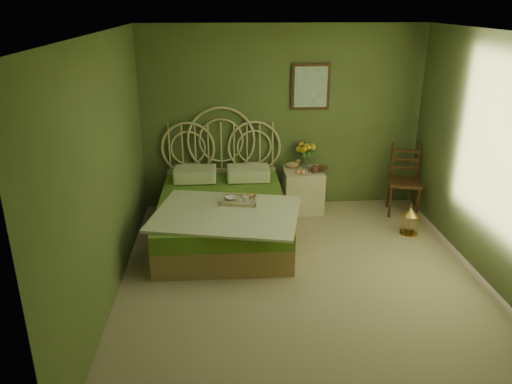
{
  "coord_description": "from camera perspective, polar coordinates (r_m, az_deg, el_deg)",
  "views": [
    {
      "loc": [
        -0.84,
        -4.73,
        2.88
      ],
      "look_at": [
        -0.46,
        1.0,
        0.67
      ],
      "focal_mm": 35.0,
      "sensor_mm": 36.0,
      "label": 1
    }
  ],
  "objects": [
    {
      "name": "wall_art",
      "position": [
        7.15,
        6.26,
        11.86
      ],
      "size": [
        0.54,
        0.04,
        0.64
      ],
      "color": "#33190D",
      "rests_on": "wall_back"
    },
    {
      "name": "bed",
      "position": [
        6.44,
        -3.83,
        -2.36
      ],
      "size": [
        1.89,
        2.38,
        1.48
      ],
      "color": "#A28751",
      "rests_on": "floor"
    },
    {
      "name": "ceiling",
      "position": [
        4.81,
        6.56,
        17.62
      ],
      "size": [
        4.5,
        4.5,
        0.0
      ],
      "primitive_type": "plane",
      "rotation": [
        3.14,
        0.0,
        0.0
      ],
      "color": "silver",
      "rests_on": "wall_back"
    },
    {
      "name": "birdcage",
      "position": [
        6.84,
        17.14,
        -3.24
      ],
      "size": [
        0.23,
        0.23,
        0.36
      ],
      "rotation": [
        0.0,
        0.0,
        -0.01
      ],
      "color": "gold",
      "rests_on": "floor"
    },
    {
      "name": "floor",
      "position": [
        5.6,
        5.45,
        -9.98
      ],
      "size": [
        4.5,
        4.5,
        0.0
      ],
      "primitive_type": "plane",
      "color": "tan",
      "rests_on": "ground"
    },
    {
      "name": "coffee_cup",
      "position": [
        6.08,
        -1.16,
        -0.84
      ],
      "size": [
        0.09,
        0.09,
        0.08
      ],
      "primitive_type": "imported",
      "rotation": [
        0.0,
        0.0,
        0.05
      ],
      "color": "white",
      "rests_on": "bed"
    },
    {
      "name": "nightstand",
      "position": [
        7.26,
        5.4,
        0.73
      ],
      "size": [
        0.55,
        0.55,
        1.04
      ],
      "color": "beige",
      "rests_on": "floor"
    },
    {
      "name": "wall_right",
      "position": [
        5.74,
        26.09,
        2.91
      ],
      "size": [
        0.0,
        4.5,
        4.5
      ],
      "primitive_type": "plane",
      "rotation": [
        1.57,
        0.0,
        -1.57
      ],
      "color": "#586A38",
      "rests_on": "floor"
    },
    {
      "name": "cereal_bowl",
      "position": [
        6.19,
        -2.87,
        -0.71
      ],
      "size": [
        0.18,
        0.18,
        0.03
      ],
      "primitive_type": "imported",
      "rotation": [
        0.0,
        0.0,
        0.33
      ],
      "color": "white",
      "rests_on": "bed"
    },
    {
      "name": "book_upper",
      "position": [
        7.21,
        6.84,
        2.79
      ],
      "size": [
        0.24,
        0.26,
        0.02
      ],
      "primitive_type": "imported",
      "rotation": [
        0.0,
        0.0,
        -0.46
      ],
      "color": "#472819",
      "rests_on": "nightstand"
    },
    {
      "name": "chair",
      "position": [
        7.41,
        16.45,
        1.87
      ],
      "size": [
        0.53,
        0.53,
        0.99
      ],
      "rotation": [
        0.0,
        0.0,
        -0.24
      ],
      "color": "#33190D",
      "rests_on": "floor"
    },
    {
      "name": "wall_back",
      "position": [
        7.2,
        3.0,
        8.38
      ],
      "size": [
        4.0,
        0.0,
        4.0
      ],
      "primitive_type": "plane",
      "rotation": [
        1.57,
        0.0,
        0.0
      ],
      "color": "#586A38",
      "rests_on": "floor"
    },
    {
      "name": "book_lower",
      "position": [
        7.22,
        6.83,
        2.64
      ],
      "size": [
        0.22,
        0.25,
        0.02
      ],
      "primitive_type": "imported",
      "rotation": [
        0.0,
        0.0,
        0.45
      ],
      "color": "#381E0F",
      "rests_on": "nightstand"
    },
    {
      "name": "wall_left",
      "position": [
        5.12,
        -16.73,
        2.18
      ],
      "size": [
        0.0,
        4.5,
        4.5
      ],
      "primitive_type": "plane",
      "rotation": [
        1.57,
        0.0,
        1.57
      ],
      "color": "#586A38",
      "rests_on": "floor"
    }
  ]
}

